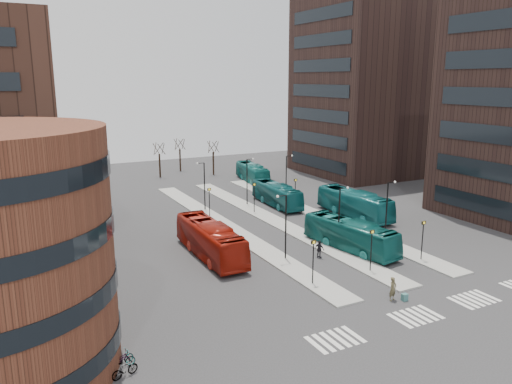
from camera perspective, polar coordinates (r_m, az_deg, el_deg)
name	(u,v)px	position (r m, az deg, el deg)	size (l,w,h in m)	color
ground	(473,338)	(36.48, 23.52, -15.08)	(160.00, 160.00, 0.00)	#2B2B2E
island_left	(227,227)	(56.66, -3.39, -3.97)	(2.50, 45.00, 0.15)	gray
island_mid	(273,220)	(59.25, 1.92, -3.20)	(2.50, 45.00, 0.15)	gray
island_right	(315,214)	(62.31, 6.73, -2.47)	(2.50, 45.00, 0.15)	gray
suitcase	(405,297)	(40.17, 16.62, -11.45)	(0.44, 0.35, 0.55)	#1B1B95
red_bus	(210,240)	(47.26, -5.26, -5.44)	(2.78, 11.87, 3.31)	#9F190C
teal_bus_a	(350,235)	(49.80, 10.72, -4.83)	(2.54, 10.85, 3.02)	#125D59
teal_bus_b	(277,194)	(66.00, 2.38, -0.28)	(2.47, 10.54, 2.93)	#12595C
teal_bus_c	(354,203)	(61.85, 11.17, -1.29)	(2.69, 11.48, 3.20)	#156569
teal_bus_d	(252,173)	(81.11, -0.43, 2.20)	(2.47, 10.54, 2.94)	#166E6A
traveller	(393,289)	(39.72, 15.38, -10.62)	(0.68, 0.44, 1.86)	brown
commuter_a	(239,257)	(45.32, -1.91, -7.38)	(0.75, 0.58, 1.54)	black
commuter_b	(319,249)	(47.34, 7.26, -6.49)	(0.99, 0.41, 1.69)	black
commuter_c	(341,238)	(51.19, 9.74, -5.19)	(0.98, 0.56, 1.51)	black
bicycle_near	(120,360)	(31.57, -15.24, -18.08)	(0.59, 1.70, 0.89)	gray
bicycle_mid	(125,369)	(30.63, -14.77, -19.00)	(0.46, 1.63, 0.98)	gray
bicycle_far	(120,359)	(31.70, -15.30, -17.94)	(0.60, 1.71, 0.90)	gray
crosswalk_stripes	(443,308)	(39.97, 20.64, -12.31)	(22.35, 2.40, 0.01)	silver
tower_far	(367,87)	(90.60, 12.58, 11.63)	(20.12, 20.00, 30.00)	black
sign_poles	(302,215)	(52.65, 5.30, -2.67)	(12.45, 22.12, 3.65)	black
lamp_posts	(286,194)	(57.01, 3.49, -0.22)	(14.04, 20.24, 6.12)	black
bare_trees	(184,159)	(88.17, -8.18, 3.76)	(10.97, 8.14, 5.90)	black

